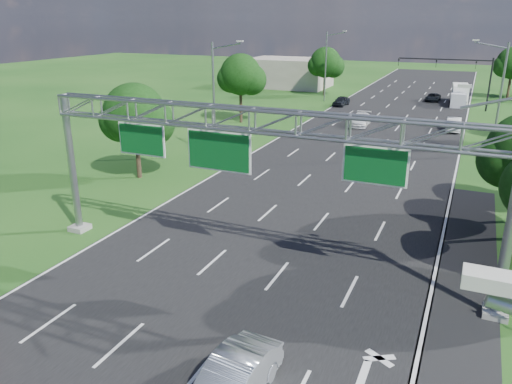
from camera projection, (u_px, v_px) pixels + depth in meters
The scene contains 18 objects.
ground at pixel (339, 171), 41.05m from camera, with size 220.00×220.00×0.00m, color #174414.
road at pixel (339, 171), 41.05m from camera, with size 18.00×180.00×0.02m, color black.
road_flare at pixel (463, 287), 23.36m from camera, with size 3.00×30.00×0.02m, color black.
sign_gantry at pixel (254, 133), 23.09m from camera, with size 23.50×1.00×9.56m.
traffic_signal at pixel (463, 71), 66.75m from camera, with size 12.21×0.24×7.00m.
streetlight_l_near at pixel (216, 95), 43.49m from camera, with size 2.97×0.22×10.16m.
streetlight_l_far at pixel (327, 63), 73.73m from camera, with size 2.97×0.22×10.16m.
streetlight_r_mid at pixel (498, 95), 43.56m from camera, with size 2.97×0.22×10.16m.
tree_verge_la at pixel (136, 118), 37.87m from camera, with size 5.76×4.80×7.40m.
tree_verge_lb at pixel (241, 77), 58.29m from camera, with size 5.76×4.80×8.06m.
tree_verge_lc at pixel (326, 64), 78.90m from camera, with size 5.76×4.80×7.62m.
building_left at pixel (289, 73), 90.04m from camera, with size 14.00×10.00×5.00m, color gray.
silver_sedan at pixel (232, 381), 16.22m from camera, with size 1.63×4.68×1.54m, color #ADB3B9.
car_queue_a at pixel (360, 120), 57.99m from camera, with size 1.98×4.87×1.41m, color white.
car_queue_b at pixel (433, 97), 75.02m from camera, with size 1.90×4.13×1.15m, color black.
car_queue_c at pixel (341, 101), 71.12m from camera, with size 1.57×3.91×1.33m, color black.
car_queue_d at pixel (454, 125), 55.38m from camera, with size 1.49×4.27×1.41m, color white.
box_truck at pixel (459, 95), 71.97m from camera, with size 2.55×7.47×2.78m.
Camera 1 is at (9.54, -8.74, 11.97)m, focal length 35.00 mm.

